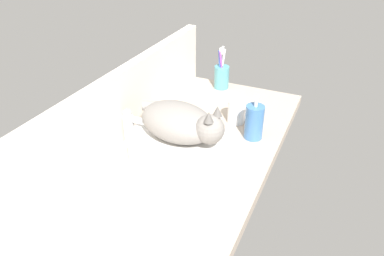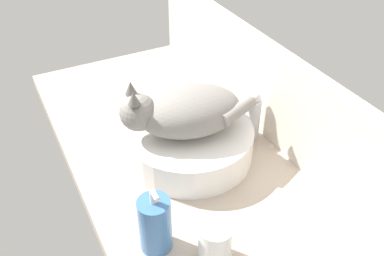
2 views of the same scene
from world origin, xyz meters
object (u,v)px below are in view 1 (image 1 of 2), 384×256
(soap_dispenser, at_px, (254,122))
(water_glass, at_px, (236,112))
(cat, at_px, (181,122))
(sink_basin, at_px, (178,147))
(toothbrush_cup, at_px, (222,76))
(faucet, at_px, (132,127))

(soap_dispenser, xyz_separation_m, water_glass, (0.08, 0.09, -0.02))
(cat, relative_size, water_glass, 3.52)
(sink_basin, distance_m, soap_dispenser, 0.29)
(water_glass, bearing_deg, toothbrush_cup, 30.90)
(soap_dispenser, relative_size, toothbrush_cup, 0.84)
(sink_basin, height_order, faucet, faucet)
(faucet, bearing_deg, soap_dispenser, -58.96)
(sink_basin, bearing_deg, faucet, 88.44)
(cat, xyz_separation_m, water_glass, (0.30, -0.08, -0.10))
(cat, xyz_separation_m, toothbrush_cup, (0.57, 0.08, -0.08))
(cat, height_order, faucet, cat)
(soap_dispenser, relative_size, water_glass, 1.76)
(sink_basin, relative_size, soap_dispenser, 2.03)
(sink_basin, xyz_separation_m, faucet, (0.00, 0.17, 0.03))
(faucet, relative_size, water_glass, 1.53)
(cat, bearing_deg, sink_basin, 81.13)
(cat, bearing_deg, faucet, 87.91)
(faucet, bearing_deg, water_glass, -42.35)
(faucet, xyz_separation_m, toothbrush_cup, (0.56, -0.11, -0.02))
(faucet, xyz_separation_m, soap_dispenser, (0.22, -0.36, -0.01))
(toothbrush_cup, bearing_deg, water_glass, -149.10)
(soap_dispenser, bearing_deg, faucet, 121.04)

